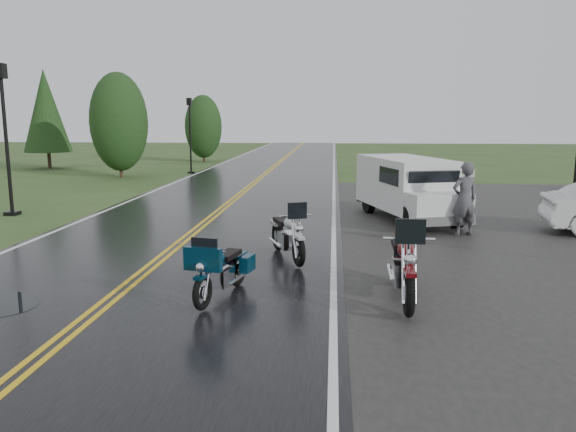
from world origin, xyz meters
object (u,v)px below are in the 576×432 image
object	(u,v)px
motorcycle_silver	(299,239)
lamp_post_far_left	(190,136)
motorcycle_teal	(202,278)
lamp_post_near_left	(6,140)
motorcycle_red	(410,274)
van_white	(408,197)
person_at_van	(464,200)

from	to	relation	value
motorcycle_silver	lamp_post_far_left	distance (m)	21.26
motorcycle_teal	lamp_post_near_left	distance (m)	12.08
motorcycle_red	van_white	distance (m)	7.07
motorcycle_red	motorcycle_teal	bearing A→B (deg)	-179.15
motorcycle_red	van_white	xyz separation A→B (m)	(0.85, 7.02, 0.22)
person_at_van	lamp_post_near_left	bearing A→B (deg)	-27.13
motorcycle_silver	lamp_post_far_left	xyz separation A→B (m)	(-7.33, 19.90, 1.46)
van_white	motorcycle_teal	bearing A→B (deg)	-137.46
lamp_post_near_left	person_at_van	bearing A→B (deg)	-9.00
lamp_post_far_left	motorcycle_silver	bearing A→B (deg)	-69.78
motorcycle_silver	person_at_van	distance (m)	5.55
motorcycle_teal	motorcycle_silver	size ratio (longest dim) A/B	0.89
van_white	person_at_van	size ratio (longest dim) A/B	2.54
motorcycle_silver	motorcycle_red	bearing A→B (deg)	-77.11
motorcycle_silver	person_at_van	bearing A→B (deg)	20.83
motorcycle_red	motorcycle_teal	distance (m)	3.25
person_at_van	lamp_post_far_left	world-z (taller)	lamp_post_far_left
motorcycle_red	lamp_post_near_left	size ratio (longest dim) A/B	0.53
motorcycle_silver	person_at_van	xyz separation A→B (m)	(4.13, 3.69, 0.31)
motorcycle_silver	lamp_post_far_left	world-z (taller)	lamp_post_far_left
van_white	lamp_post_far_left	size ratio (longest dim) A/B	1.16
motorcycle_red	van_white	size ratio (longest dim) A/B	0.51
motorcycle_silver	van_white	bearing A→B (deg)	36.19
motorcycle_red	lamp_post_far_left	xyz separation A→B (m)	(-9.21, 22.70, 1.37)
motorcycle_red	lamp_post_near_left	xyz separation A→B (m)	(-11.51, 8.67, 1.66)
person_at_van	motorcycle_silver	bearing A→B (deg)	23.59
lamp_post_near_left	lamp_post_far_left	xyz separation A→B (m)	(2.31, 14.04, -0.29)
lamp_post_far_left	person_at_van	bearing A→B (deg)	-54.74
motorcycle_teal	lamp_post_near_left	world-z (taller)	lamp_post_near_left
lamp_post_far_left	motorcycle_teal	bearing A→B (deg)	-75.25
lamp_post_near_left	motorcycle_silver	bearing A→B (deg)	-31.33
motorcycle_silver	van_white	distance (m)	5.03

